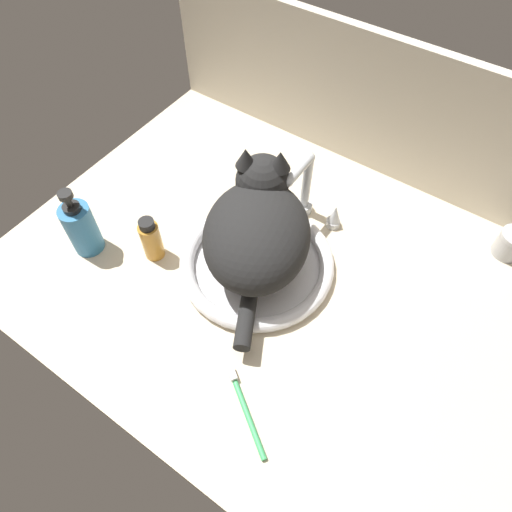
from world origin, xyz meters
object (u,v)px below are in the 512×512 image
Objects in this scene: sink_basin at (256,263)px; faucet at (304,192)px; metal_jar at (511,244)px; soap_pump_bottle at (81,228)px; toothbrush at (245,409)px; cat at (257,227)px; amber_bottle at (151,239)px.

faucet is (0.00, 18.55, 5.54)cm from sink_basin.
metal_jar is (42.49, 33.93, 1.75)cm from sink_basin.
faucet is at bearing -160.10° from metal_jar.
faucet is at bearing 46.28° from soap_pump_bottle.
toothbrush is at bearing -58.99° from sink_basin.
cat is 54.63cm from metal_jar.
faucet reaches higher than sink_basin.
soap_pump_bottle reaches higher than toothbrush.
sink_basin is 0.91× the size of cat.
amber_bottle reaches higher than toothbrush.
cat is 2.46× the size of toothbrush.
faucet is at bearing 86.94° from cat.
cat reaches higher than toothbrush.
metal_jar is (43.39, 32.19, -8.10)cm from cat.
sink_basin reaches higher than toothbrush.
amber_bottle is 0.64× the size of soap_pump_bottle.
amber_bottle is at bearing -145.18° from metal_jar.
sink_basin is at bearing 25.95° from soap_pump_bottle.
cat is 3.28× the size of amber_bottle.
faucet is 1.29× the size of toothbrush.
cat is 23.00cm from amber_bottle.
metal_jar is at bearing 34.82° from amber_bottle.
metal_jar reaches higher than toothbrush.
soap_pump_bottle is (-32.27, -17.87, -4.71)cm from cat.
sink_basin is at bearing -90.00° from faucet.
soap_pump_bottle is 50.09cm from toothbrush.
cat is (-0.90, -16.81, 4.30)cm from faucet.
soap_pump_bottle is (-13.17, -6.61, 1.39)cm from amber_bottle.
sink_basin is 19.36cm from faucet.
toothbrush is (16.50, -27.68, -10.58)cm from cat.
faucet is 47.99cm from soap_pump_bottle.
sink_basin is 37.24cm from soap_pump_bottle.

